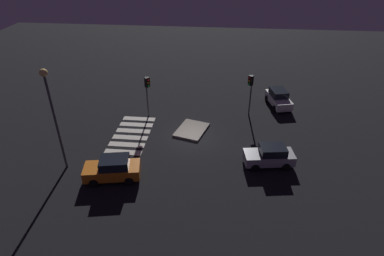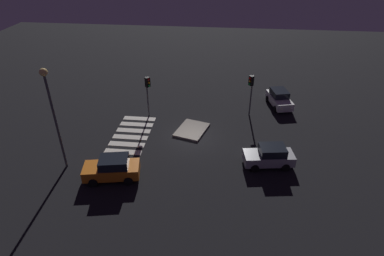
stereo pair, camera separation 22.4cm
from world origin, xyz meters
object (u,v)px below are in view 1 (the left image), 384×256
(car_silver, at_px, (270,156))
(traffic_light_south, at_px, (147,87))
(street_lamp, at_px, (51,105))
(traffic_island, at_px, (192,130))
(car_white, at_px, (279,98))
(car_orange, at_px, (113,169))
(traffic_light_west, at_px, (250,86))

(car_silver, height_order, traffic_light_south, traffic_light_south)
(car_silver, xyz_separation_m, street_lamp, (1.93, -15.94, 4.69))
(traffic_island, bearing_deg, traffic_light_south, -117.17)
(car_silver, height_order, street_lamp, street_lamp)
(traffic_island, height_order, traffic_light_south, traffic_light_south)
(car_silver, distance_m, street_lamp, 16.73)
(traffic_island, height_order, street_lamp, street_lamp)
(traffic_island, bearing_deg, car_white, 125.08)
(car_white, xyz_separation_m, car_orange, (13.48, -13.83, 0.03))
(car_white, height_order, traffic_light_west, traffic_light_west)
(traffic_light_west, bearing_deg, car_white, 174.00)
(traffic_island, xyz_separation_m, car_white, (-6.09, 8.68, 0.76))
(traffic_light_south, relative_size, street_lamp, 0.51)
(traffic_light_west, bearing_deg, street_lamp, -8.15)
(car_orange, bearing_deg, car_silver, -176.77)
(car_white, bearing_deg, car_silver, -24.25)
(traffic_island, xyz_separation_m, car_orange, (7.39, -5.15, 0.80))
(car_orange, relative_size, traffic_light_south, 1.03)
(car_white, relative_size, car_silver, 1.03)
(street_lamp, bearing_deg, traffic_island, 124.61)
(car_silver, relative_size, traffic_light_west, 0.97)
(car_silver, bearing_deg, traffic_light_west, -89.46)
(car_white, distance_m, car_orange, 19.31)
(traffic_light_south, bearing_deg, traffic_island, 9.50)
(car_silver, bearing_deg, street_lamp, -1.51)
(car_silver, bearing_deg, traffic_island, -42.39)
(car_orange, bearing_deg, street_lamp, -23.83)
(car_white, xyz_separation_m, traffic_light_south, (3.78, -13.18, 2.34))
(traffic_light_west, bearing_deg, traffic_light_south, -34.93)
(traffic_light_west, bearing_deg, traffic_island, -8.45)
(car_white, xyz_separation_m, traffic_light_west, (2.45, -3.31, 2.37))
(traffic_island, distance_m, car_white, 10.63)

